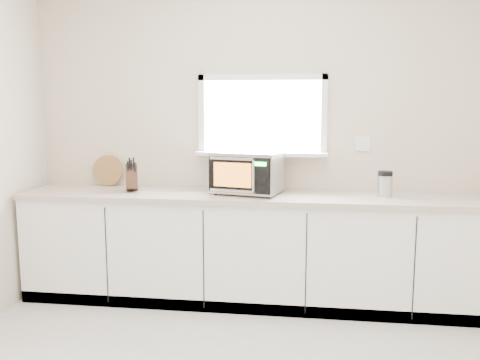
# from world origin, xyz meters

# --- Properties ---
(back_wall) EXTENTS (4.00, 0.17, 2.70)m
(back_wall) POSITION_xyz_m (0.00, 2.00, 1.36)
(back_wall) COLOR beige
(back_wall) RESTS_ON ground
(cabinets) EXTENTS (3.92, 0.60, 0.88)m
(cabinets) POSITION_xyz_m (0.00, 1.70, 0.44)
(cabinets) COLOR white
(cabinets) RESTS_ON ground
(countertop) EXTENTS (3.92, 0.64, 0.04)m
(countertop) POSITION_xyz_m (0.00, 1.69, 0.90)
(countertop) COLOR beige
(countertop) RESTS_ON cabinets
(microwave) EXTENTS (0.61, 0.53, 0.35)m
(microwave) POSITION_xyz_m (-0.09, 1.73, 1.10)
(microwave) COLOR black
(microwave) RESTS_ON countertop
(knife_block) EXTENTS (0.16, 0.22, 0.29)m
(knife_block) POSITION_xyz_m (-1.07, 1.69, 1.04)
(knife_block) COLOR #4B301B
(knife_block) RESTS_ON countertop
(cutting_board) EXTENTS (0.28, 0.07, 0.28)m
(cutting_board) POSITION_xyz_m (-1.39, 1.94, 1.06)
(cutting_board) COLOR #98693B
(cutting_board) RESTS_ON countertop
(coffee_grinder) EXTENTS (0.12, 0.12, 0.21)m
(coffee_grinder) POSITION_xyz_m (1.01, 1.73, 1.02)
(coffee_grinder) COLOR #B0B2B8
(coffee_grinder) RESTS_ON countertop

